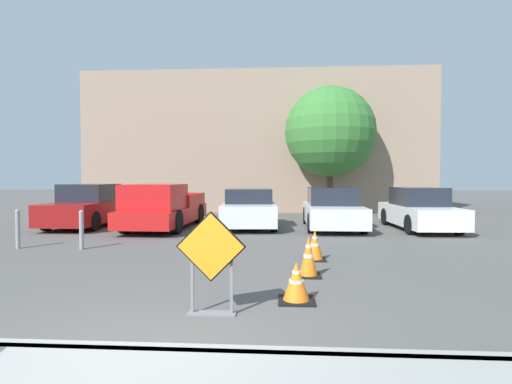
{
  "coord_description": "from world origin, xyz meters",
  "views": [
    {
      "loc": [
        1.47,
        -3.85,
        1.82
      ],
      "look_at": [
        0.41,
        12.4,
        1.26
      ],
      "focal_mm": 28.0,
      "sensor_mm": 36.0,
      "label": 1
    }
  ],
  "objects_px": {
    "pickup_truck": "(163,209)",
    "parked_car_third": "(332,209)",
    "road_closed_sign": "(211,258)",
    "traffic_cone_nearest": "(296,282)",
    "parked_car_second": "(249,209)",
    "parked_car_fourth": "(419,210)",
    "bollard_nearest": "(81,229)",
    "parked_car_nearest": "(89,207)",
    "traffic_cone_second": "(309,256)",
    "bollard_second": "(18,228)",
    "traffic_cone_third": "(315,245)"
  },
  "relations": [
    {
      "from": "pickup_truck",
      "to": "parked_car_third",
      "type": "height_order",
      "value": "pickup_truck"
    },
    {
      "from": "parked_car_nearest",
      "to": "bollard_second",
      "type": "height_order",
      "value": "parked_car_nearest"
    },
    {
      "from": "traffic_cone_nearest",
      "to": "pickup_truck",
      "type": "xyz_separation_m",
      "value": [
        -4.49,
        8.17,
        0.45
      ]
    },
    {
      "from": "road_closed_sign",
      "to": "parked_car_second",
      "type": "bearing_deg",
      "value": 91.73
    },
    {
      "from": "parked_car_second",
      "to": "bollard_nearest",
      "type": "distance_m",
      "value": 6.25
    },
    {
      "from": "bollard_second",
      "to": "traffic_cone_nearest",
      "type": "bearing_deg",
      "value": -29.57
    },
    {
      "from": "parked_car_fourth",
      "to": "parked_car_nearest",
      "type": "bearing_deg",
      "value": -2.85
    },
    {
      "from": "parked_car_fourth",
      "to": "bollard_second",
      "type": "relative_size",
      "value": 4.28
    },
    {
      "from": "parked_car_third",
      "to": "bollard_second",
      "type": "distance_m",
      "value": 9.9
    },
    {
      "from": "pickup_truck",
      "to": "bollard_nearest",
      "type": "bearing_deg",
      "value": 79.91
    },
    {
      "from": "pickup_truck",
      "to": "bollard_second",
      "type": "height_order",
      "value": "pickup_truck"
    },
    {
      "from": "parked_car_fourth",
      "to": "bollard_nearest",
      "type": "xyz_separation_m",
      "value": [
        -10.0,
        -4.69,
        -0.15
      ]
    },
    {
      "from": "parked_car_third",
      "to": "parked_car_fourth",
      "type": "relative_size",
      "value": 1.03
    },
    {
      "from": "traffic_cone_second",
      "to": "bollard_nearest",
      "type": "xyz_separation_m",
      "value": [
        -5.61,
        2.47,
        0.16
      ]
    },
    {
      "from": "parked_car_second",
      "to": "parked_car_third",
      "type": "xyz_separation_m",
      "value": [
        3.05,
        -0.06,
        0.01
      ]
    },
    {
      "from": "parked_car_second",
      "to": "parked_car_fourth",
      "type": "relative_size",
      "value": 0.95
    },
    {
      "from": "traffic_cone_nearest",
      "to": "bollard_nearest",
      "type": "bearing_deg",
      "value": 143.2
    },
    {
      "from": "traffic_cone_second",
      "to": "pickup_truck",
      "type": "relative_size",
      "value": 0.14
    },
    {
      "from": "traffic_cone_nearest",
      "to": "parked_car_nearest",
      "type": "relative_size",
      "value": 0.13
    },
    {
      "from": "parked_car_nearest",
      "to": "parked_car_fourth",
      "type": "height_order",
      "value": "parked_car_nearest"
    },
    {
      "from": "traffic_cone_nearest",
      "to": "parked_car_third",
      "type": "relative_size",
      "value": 0.13
    },
    {
      "from": "traffic_cone_third",
      "to": "traffic_cone_second",
      "type": "bearing_deg",
      "value": -99.04
    },
    {
      "from": "parked_car_fourth",
      "to": "traffic_cone_second",
      "type": "bearing_deg",
      "value": 56.43
    },
    {
      "from": "parked_car_nearest",
      "to": "parked_car_second",
      "type": "xyz_separation_m",
      "value": [
        6.1,
        0.02,
        -0.06
      ]
    },
    {
      "from": "parked_car_third",
      "to": "bollard_second",
      "type": "height_order",
      "value": "parked_car_third"
    },
    {
      "from": "traffic_cone_second",
      "to": "bollard_nearest",
      "type": "relative_size",
      "value": 0.76
    },
    {
      "from": "traffic_cone_third",
      "to": "pickup_truck",
      "type": "height_order",
      "value": "pickup_truck"
    },
    {
      "from": "road_closed_sign",
      "to": "pickup_truck",
      "type": "height_order",
      "value": "pickup_truck"
    },
    {
      "from": "parked_car_nearest",
      "to": "bollard_second",
      "type": "bearing_deg",
      "value": 94.93
    },
    {
      "from": "traffic_cone_nearest",
      "to": "bollard_nearest",
      "type": "height_order",
      "value": "bollard_nearest"
    },
    {
      "from": "road_closed_sign",
      "to": "parked_car_third",
      "type": "relative_size",
      "value": 0.31
    },
    {
      "from": "traffic_cone_third",
      "to": "pickup_truck",
      "type": "distance_m",
      "value": 7.19
    },
    {
      "from": "traffic_cone_third",
      "to": "parked_car_nearest",
      "type": "relative_size",
      "value": 0.15
    },
    {
      "from": "traffic_cone_second",
      "to": "bollard_second",
      "type": "distance_m",
      "value": 7.72
    },
    {
      "from": "traffic_cone_third",
      "to": "parked_car_fourth",
      "type": "relative_size",
      "value": 0.16
    },
    {
      "from": "traffic_cone_second",
      "to": "pickup_truck",
      "type": "xyz_separation_m",
      "value": [
        -4.77,
        6.64,
        0.36
      ]
    },
    {
      "from": "traffic_cone_third",
      "to": "parked_car_nearest",
      "type": "height_order",
      "value": "parked_car_nearest"
    },
    {
      "from": "traffic_cone_third",
      "to": "parked_car_fourth",
      "type": "bearing_deg",
      "value": 53.8
    },
    {
      "from": "traffic_cone_third",
      "to": "pickup_truck",
      "type": "relative_size",
      "value": 0.13
    },
    {
      "from": "traffic_cone_nearest",
      "to": "parked_car_second",
      "type": "xyz_separation_m",
      "value": [
        -1.44,
        8.87,
        0.38
      ]
    },
    {
      "from": "road_closed_sign",
      "to": "bollard_nearest",
      "type": "distance_m",
      "value": 6.27
    },
    {
      "from": "parked_car_nearest",
      "to": "parked_car_fourth",
      "type": "xyz_separation_m",
      "value": [
        12.2,
        -0.16,
        -0.05
      ]
    },
    {
      "from": "pickup_truck",
      "to": "parked_car_second",
      "type": "distance_m",
      "value": 3.14
    },
    {
      "from": "road_closed_sign",
      "to": "bollard_nearest",
      "type": "relative_size",
      "value": 1.37
    },
    {
      "from": "traffic_cone_second",
      "to": "parked_car_second",
      "type": "xyz_separation_m",
      "value": [
        -1.71,
        7.35,
        0.3
      ]
    },
    {
      "from": "road_closed_sign",
      "to": "traffic_cone_second",
      "type": "distance_m",
      "value": 2.64
    },
    {
      "from": "traffic_cone_third",
      "to": "parked_car_nearest",
      "type": "bearing_deg",
      "value": 144.09
    },
    {
      "from": "bollard_nearest",
      "to": "bollard_second",
      "type": "bearing_deg",
      "value": -180.0
    },
    {
      "from": "traffic_cone_nearest",
      "to": "parked_car_nearest",
      "type": "distance_m",
      "value": 11.63
    },
    {
      "from": "traffic_cone_second",
      "to": "bollard_second",
      "type": "relative_size",
      "value": 0.75
    }
  ]
}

